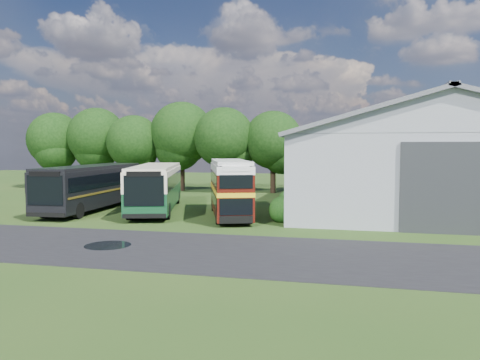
% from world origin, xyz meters
% --- Properties ---
extents(ground, '(120.00, 120.00, 0.00)m').
position_xyz_m(ground, '(0.00, 0.00, 0.00)').
color(ground, '#1E3D13').
rests_on(ground, ground).
extents(asphalt_road, '(60.00, 8.00, 0.02)m').
position_xyz_m(asphalt_road, '(3.00, -3.00, 0.00)').
color(asphalt_road, black).
rests_on(asphalt_road, ground).
extents(puddle, '(2.20, 2.20, 0.01)m').
position_xyz_m(puddle, '(-1.50, -3.00, 0.00)').
color(puddle, black).
rests_on(puddle, ground).
extents(storage_shed, '(18.80, 24.80, 8.15)m').
position_xyz_m(storage_shed, '(15.00, 15.98, 4.17)').
color(storage_shed, gray).
rests_on(storage_shed, ground).
extents(tree_far_left, '(6.12, 6.12, 8.64)m').
position_xyz_m(tree_far_left, '(-23.00, 24.00, 5.56)').
color(tree_far_left, black).
rests_on(tree_far_left, ground).
extents(tree_left_a, '(6.46, 6.46, 9.12)m').
position_xyz_m(tree_left_a, '(-18.00, 24.50, 5.87)').
color(tree_left_a, black).
rests_on(tree_left_a, ground).
extents(tree_left_b, '(5.78, 5.78, 8.16)m').
position_xyz_m(tree_left_b, '(-13.00, 23.50, 5.25)').
color(tree_left_b, black).
rests_on(tree_left_b, ground).
extents(tree_mid, '(6.80, 6.80, 9.60)m').
position_xyz_m(tree_mid, '(-8.00, 24.80, 6.18)').
color(tree_mid, black).
rests_on(tree_mid, ground).
extents(tree_right_a, '(6.26, 6.26, 8.83)m').
position_xyz_m(tree_right_a, '(-3.00, 23.80, 5.69)').
color(tree_right_a, black).
rests_on(tree_right_a, ground).
extents(tree_right_b, '(5.98, 5.98, 8.45)m').
position_xyz_m(tree_right_b, '(2.00, 24.60, 5.44)').
color(tree_right_b, black).
rests_on(tree_right_b, ground).
extents(shrub_front, '(1.70, 1.70, 1.70)m').
position_xyz_m(shrub_front, '(5.60, 6.00, 0.00)').
color(shrub_front, '#194714').
rests_on(shrub_front, ground).
extents(shrub_mid, '(1.60, 1.60, 1.60)m').
position_xyz_m(shrub_mid, '(5.60, 8.00, 0.00)').
color(shrub_mid, '#194714').
rests_on(shrub_mid, ground).
extents(shrub_back, '(1.80, 1.80, 1.80)m').
position_xyz_m(shrub_back, '(5.60, 10.00, 0.00)').
color(shrub_back, '#194714').
rests_on(shrub_back, ground).
extents(bus_green_single, '(6.22, 12.55, 3.38)m').
position_xyz_m(bus_green_single, '(-4.25, 9.12, 1.80)').
color(bus_green_single, black).
rests_on(bus_green_single, ground).
extents(bus_maroon_double, '(5.07, 9.18, 3.84)m').
position_xyz_m(bus_maroon_double, '(1.86, 7.40, 1.92)').
color(bus_maroon_double, black).
rests_on(bus_maroon_double, ground).
extents(bus_dark_single, '(3.51, 12.27, 3.34)m').
position_xyz_m(bus_dark_single, '(-9.10, 8.40, 1.78)').
color(bus_dark_single, black).
rests_on(bus_dark_single, ground).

